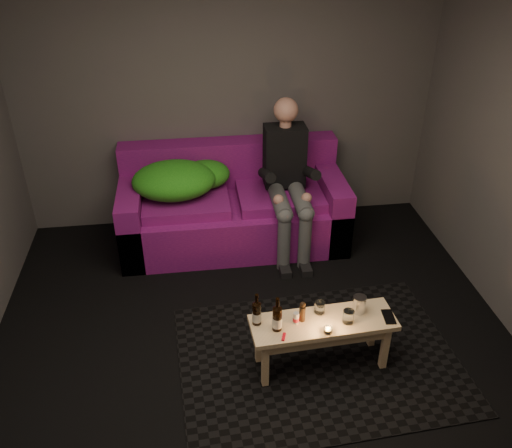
{
  "coord_description": "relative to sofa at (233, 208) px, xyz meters",
  "views": [
    {
      "loc": [
        -0.4,
        -2.73,
        2.96
      ],
      "look_at": [
        0.11,
        1.05,
        0.61
      ],
      "focal_mm": 38.0,
      "sensor_mm": 36.0,
      "label": 1
    }
  ],
  "objects": [
    {
      "name": "coffee_table",
      "position": [
        0.46,
        -1.79,
        0.01
      ],
      "size": [
        1.03,
        0.38,
        0.42
      ],
      "rotation": [
        0.0,
        0.0,
        0.06
      ],
      "color": "tan",
      "rests_on": "rug"
    },
    {
      "name": "beer_bottle_a",
      "position": [
        -0.0,
        -1.76,
        0.18
      ],
      "size": [
        0.06,
        0.06,
        0.25
      ],
      "color": "black",
      "rests_on": "coffee_table"
    },
    {
      "name": "salt_shaker",
      "position": [
        0.26,
        -1.79,
        0.13
      ],
      "size": [
        0.04,
        0.04,
        0.09
      ],
      "primitive_type": "cylinder",
      "rotation": [
        0.0,
        0.0,
        -0.07
      ],
      "color": "silver",
      "rests_on": "coffee_table"
    },
    {
      "name": "person",
      "position": [
        0.5,
        -0.17,
        0.4
      ],
      "size": [
        0.38,
        0.88,
        1.41
      ],
      "color": "black",
      "rests_on": "sofa"
    },
    {
      "name": "green_blanket",
      "position": [
        -0.49,
        -0.01,
        0.36
      ],
      "size": [
        0.93,
        0.63,
        0.32
      ],
      "color": "#167916",
      "rests_on": "sofa"
    },
    {
      "name": "tumbler_back",
      "position": [
        0.45,
        -1.7,
        0.13
      ],
      "size": [
        0.09,
        0.09,
        0.09
      ],
      "primitive_type": "cylinder",
      "rotation": [
        0.0,
        0.0,
        0.23
      ],
      "color": "white",
      "rests_on": "coffee_table"
    },
    {
      "name": "floor",
      "position": [
        0.02,
        -1.82,
        -0.33
      ],
      "size": [
        4.5,
        4.5,
        0.0
      ],
      "primitive_type": "plane",
      "color": "black",
      "rests_on": "ground"
    },
    {
      "name": "beer_bottle_b",
      "position": [
        0.12,
        -1.83,
        0.19
      ],
      "size": [
        0.07,
        0.07,
        0.27
      ],
      "color": "black",
      "rests_on": "coffee_table"
    },
    {
      "name": "tealight",
      "position": [
        0.46,
        -1.91,
        0.11
      ],
      "size": [
        0.06,
        0.06,
        0.04
      ],
      "color": "white",
      "rests_on": "coffee_table"
    },
    {
      "name": "steel_cup",
      "position": [
        0.73,
        -1.73,
        0.15
      ],
      "size": [
        0.12,
        0.12,
        0.13
      ],
      "primitive_type": "cylinder",
      "rotation": [
        0.0,
        0.0,
        -0.36
      ],
      "color": "silver",
      "rests_on": "coffee_table"
    },
    {
      "name": "room",
      "position": [
        0.02,
        -1.35,
        1.31
      ],
      "size": [
        4.5,
        4.5,
        4.5
      ],
      "color": "silver",
      "rests_on": "ground"
    },
    {
      "name": "rug",
      "position": [
        0.46,
        -1.74,
        -0.32
      ],
      "size": [
        2.12,
        1.59,
        0.01
      ],
      "primitive_type": "cube",
      "rotation": [
        0.0,
        0.0,
        0.06
      ],
      "color": "black",
      "rests_on": "floor"
    },
    {
      "name": "pepper_mill",
      "position": [
        0.31,
        -1.77,
        0.15
      ],
      "size": [
        0.06,
        0.06,
        0.12
      ],
      "primitive_type": "cylinder",
      "rotation": [
        0.0,
        0.0,
        0.42
      ],
      "color": "black",
      "rests_on": "coffee_table"
    },
    {
      "name": "sofa",
      "position": [
        0.0,
        0.0,
        0.0
      ],
      "size": [
        2.11,
        0.95,
        0.91
      ],
      "color": "#660E6E",
      "rests_on": "floor"
    },
    {
      "name": "smartphone",
      "position": [
        0.92,
        -1.82,
        0.09
      ],
      "size": [
        0.09,
        0.16,
        0.01
      ],
      "primitive_type": "cube",
      "rotation": [
        0.0,
        0.0,
        -0.09
      ],
      "color": "black",
      "rests_on": "coffee_table"
    },
    {
      "name": "tumbler_front",
      "position": [
        0.62,
        -1.83,
        0.14
      ],
      "size": [
        0.09,
        0.09,
        0.1
      ],
      "primitive_type": "cylinder",
      "rotation": [
        0.0,
        0.0,
        0.13
      ],
      "color": "white",
      "rests_on": "coffee_table"
    },
    {
      "name": "red_lighter",
      "position": [
        0.16,
        -1.92,
        0.09
      ],
      "size": [
        0.04,
        0.07,
        0.01
      ],
      "primitive_type": "cube",
      "rotation": [
        0.0,
        0.0,
        -0.33
      ],
      "color": "red",
      "rests_on": "coffee_table"
    }
  ]
}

